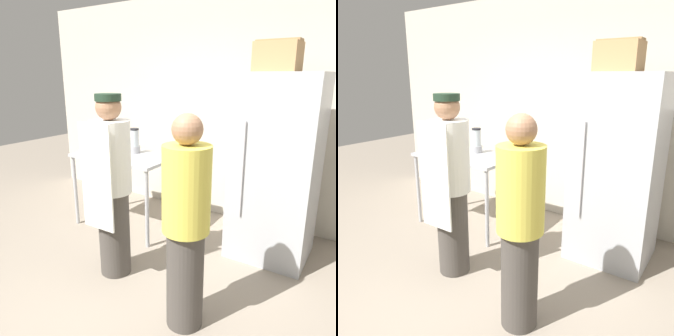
% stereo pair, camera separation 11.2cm
% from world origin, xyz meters
% --- Properties ---
extents(ground_plane, '(14.00, 14.00, 0.00)m').
position_xyz_m(ground_plane, '(0.00, 0.00, 0.00)').
color(ground_plane, gray).
extents(back_wall, '(6.40, 0.12, 2.83)m').
position_xyz_m(back_wall, '(0.00, 2.40, 1.42)').
color(back_wall, beige).
rests_on(back_wall, ground_plane).
extents(refrigerator, '(0.78, 0.75, 1.87)m').
position_xyz_m(refrigerator, '(0.64, 1.68, 0.94)').
color(refrigerator, '#ADAFB5').
rests_on(refrigerator, ground_plane).
extents(prep_counter, '(1.19, 0.68, 0.92)m').
position_xyz_m(prep_counter, '(-1.07, 1.36, 0.82)').
color(prep_counter, '#ADAFB5').
rests_on(prep_counter, ground_plane).
extents(donut_box, '(0.25, 0.23, 0.27)m').
position_xyz_m(donut_box, '(-1.43, 1.20, 0.97)').
color(donut_box, silver).
rests_on(donut_box, prep_counter).
extents(blender_pitcher, '(0.14, 0.14, 0.30)m').
position_xyz_m(blender_pitcher, '(-1.02, 1.51, 1.06)').
color(blender_pitcher, '#99999E').
rests_on(blender_pitcher, prep_counter).
extents(cardboard_storage_box, '(0.40, 0.33, 0.28)m').
position_xyz_m(cardboard_storage_box, '(0.57, 1.65, 2.01)').
color(cardboard_storage_box, '#A87F51').
rests_on(cardboard_storage_box, refrigerator).
extents(person_baker, '(0.36, 0.38, 1.69)m').
position_xyz_m(person_baker, '(-0.50, 0.52, 0.88)').
color(person_baker, '#47423D').
rests_on(person_baker, ground_plane).
extents(person_customer, '(0.34, 0.34, 1.61)m').
position_xyz_m(person_customer, '(0.40, 0.29, 0.82)').
color(person_customer, '#47423D').
rests_on(person_customer, ground_plane).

